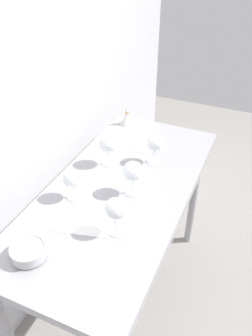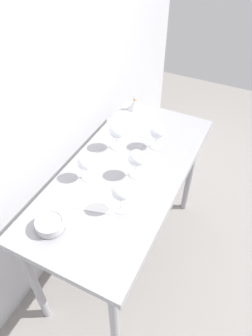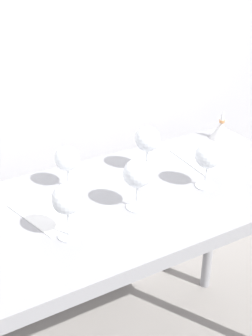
# 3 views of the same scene
# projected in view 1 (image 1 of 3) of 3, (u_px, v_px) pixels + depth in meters

# --- Properties ---
(ground_plane) EXTENTS (6.00, 6.00, 0.00)m
(ground_plane) POSITION_uv_depth(u_px,v_px,m) (120.00, 297.00, 2.19)
(ground_plane) COLOR gray
(back_wall) EXTENTS (3.80, 0.04, 2.60)m
(back_wall) POSITION_uv_depth(u_px,v_px,m) (21.00, 93.00, 1.58)
(back_wall) COLOR #BABABF
(back_wall) RESTS_ON ground_plane
(steel_counter) EXTENTS (1.40, 0.65, 0.90)m
(steel_counter) POSITION_uv_depth(u_px,v_px,m) (120.00, 204.00, 1.72)
(steel_counter) COLOR #96969B
(steel_counter) RESTS_ON ground_plane
(wine_glass_near_left) EXTENTS (0.09, 0.09, 0.17)m
(wine_glass_near_left) POSITION_uv_depth(u_px,v_px,m) (115.00, 209.00, 1.35)
(wine_glass_near_left) COLOR white
(wine_glass_near_left) RESTS_ON steel_counter
(wine_glass_near_center) EXTENTS (0.09, 0.09, 0.17)m
(wine_glass_near_center) POSITION_uv_depth(u_px,v_px,m) (133.00, 172.00, 1.55)
(wine_glass_near_center) COLOR white
(wine_glass_near_center) RESTS_ON steel_counter
(wine_glass_near_right) EXTENTS (0.09, 0.09, 0.17)m
(wine_glass_near_right) POSITION_uv_depth(u_px,v_px,m) (155.00, 143.00, 1.76)
(wine_glass_near_right) COLOR white
(wine_glass_near_right) RESTS_ON steel_counter
(wine_glass_far_right) EXTENTS (0.09, 0.09, 0.18)m
(wine_glass_far_right) POSITION_uv_depth(u_px,v_px,m) (108.00, 144.00, 1.75)
(wine_glass_far_right) COLOR white
(wine_glass_far_right) RESTS_ON steel_counter
(wine_glass_far_left) EXTENTS (0.09, 0.09, 0.16)m
(wine_glass_far_left) POSITION_uv_depth(u_px,v_px,m) (72.00, 179.00, 1.53)
(wine_glass_far_left) COLOR white
(wine_glass_far_left) RESTS_ON steel_counter
(tasting_sheet_upper) EXTENTS (0.21, 0.26, 0.00)m
(tasting_sheet_upper) POSITION_uv_depth(u_px,v_px,m) (134.00, 141.00, 2.00)
(tasting_sheet_upper) COLOR white
(tasting_sheet_upper) RESTS_ON steel_counter
(tasting_sheet_lower) EXTENTS (0.20, 0.27, 0.00)m
(tasting_sheet_lower) POSITION_uv_depth(u_px,v_px,m) (83.00, 223.00, 1.46)
(tasting_sheet_lower) COLOR white
(tasting_sheet_lower) RESTS_ON steel_counter
(tasting_bowl) EXTENTS (0.14, 0.14, 0.05)m
(tasting_bowl) POSITION_uv_depth(u_px,v_px,m) (28.00, 251.00, 1.30)
(tasting_bowl) COLOR #4C4C4C
(tasting_bowl) RESTS_ON steel_counter
(decanter_funnel) EXTENTS (0.10, 0.10, 0.13)m
(decanter_funnel) POSITION_uv_depth(u_px,v_px,m) (127.00, 119.00, 2.15)
(decanter_funnel) COLOR silver
(decanter_funnel) RESTS_ON steel_counter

